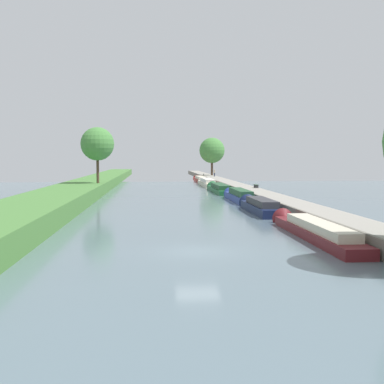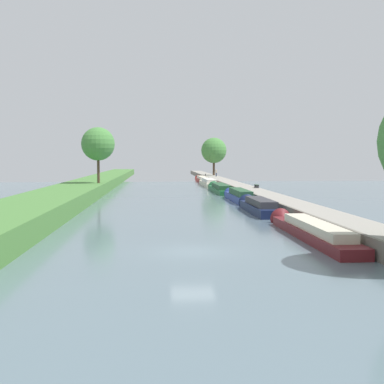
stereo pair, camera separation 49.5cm
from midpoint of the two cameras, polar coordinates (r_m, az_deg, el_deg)
ground_plane at (r=26.96m, az=0.63°, el=-7.30°), size 160.00×160.00×0.00m
right_towpath at (r=29.94m, az=22.49°, el=-5.41°), size 3.16×260.00×1.08m
stone_quay at (r=29.21m, az=19.49°, el=-5.52°), size 0.25×260.00×1.13m
narrowboat_maroon at (r=32.61m, az=14.58°, el=-4.52°), size 1.84×14.94×1.77m
narrowboat_navy at (r=46.86m, az=8.34°, el=-1.72°), size 2.00×11.43×1.98m
narrowboat_blue at (r=58.78m, az=5.96°, el=-0.47°), size 1.86×13.20×2.00m
narrowboat_green at (r=74.15m, az=3.57°, el=0.44°), size 2.08×15.72×1.98m
narrowboat_cream at (r=90.13m, az=2.11°, el=1.14°), size 2.12×15.52×2.07m
narrowboat_red at (r=106.34m, az=1.33°, el=1.56°), size 1.90×17.09×1.82m
tree_rightbank_midnear at (r=115.83m, az=2.81°, el=5.09°), size 6.28×6.28×9.30m
tree_leftbank_downstream at (r=69.99m, az=-11.22°, el=5.77°), size 4.89×4.89×8.20m
person_walking at (r=108.53m, az=3.11°, el=2.37°), size 0.34×0.34×1.66m
mooring_bollard_far at (r=114.08m, az=1.79°, el=2.14°), size 0.16×0.16×0.45m
park_bench at (r=67.61m, az=8.11°, el=0.80°), size 0.44×1.50×0.47m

